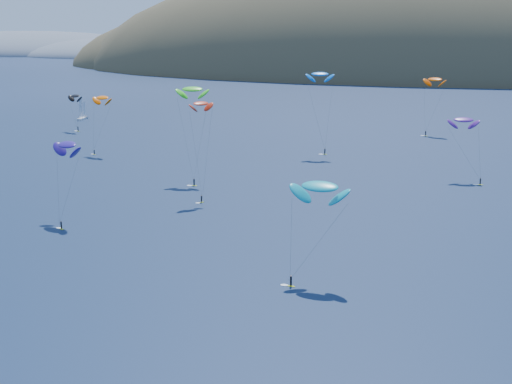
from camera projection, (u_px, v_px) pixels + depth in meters
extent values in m
ellipsoid|color=#3D3526|center=(416.00, 86.00, 599.39)|extent=(600.00, 300.00, 210.00)
ellipsoid|color=#3D3526|center=(244.00, 73.00, 668.12)|extent=(340.00, 240.00, 120.00)
ellipsoid|color=slate|center=(29.00, 55.00, 915.37)|extent=(400.00, 240.00, 60.00)
ellipsoid|color=slate|center=(114.00, 57.00, 841.01)|extent=(240.00, 180.00, 44.00)
cube|color=silver|center=(82.00, 119.00, 314.43)|extent=(3.01, 7.66, 0.89)
cylinder|color=silver|center=(82.00, 107.00, 313.65)|extent=(0.14, 0.14, 10.44)
cube|color=#B9CD16|center=(94.00, 154.00, 234.52)|extent=(1.29, 0.76, 0.07)
cylinder|color=black|center=(94.00, 152.00, 234.33)|extent=(0.29, 0.29, 1.32)
sphere|color=#8C6047|center=(94.00, 150.00, 234.14)|extent=(0.22, 0.22, 0.22)
ellipsoid|color=#FF6400|center=(102.00, 98.00, 234.56)|extent=(8.84, 6.26, 4.49)
cube|color=#B9CD16|center=(194.00, 186.00, 191.28)|extent=(1.56, 0.67, 0.08)
cylinder|color=black|center=(194.00, 182.00, 191.06)|extent=(0.35, 0.35, 1.62)
sphere|color=#8C6047|center=(194.00, 179.00, 190.83)|extent=(0.27, 0.27, 0.27)
ellipsoid|color=#39E521|center=(192.00, 89.00, 195.95)|extent=(9.35, 5.44, 4.91)
cube|color=#B9CD16|center=(325.00, 154.00, 234.74)|extent=(1.62, 0.74, 0.09)
cylinder|color=black|center=(325.00, 151.00, 234.51)|extent=(0.37, 0.37, 1.68)
sphere|color=#8C6047|center=(325.00, 148.00, 234.28)|extent=(0.28, 0.28, 0.28)
ellipsoid|color=blue|center=(320.00, 74.00, 231.95)|extent=(9.29, 5.58, 4.85)
cube|color=#B9CD16|center=(291.00, 286.00, 120.04)|extent=(1.47, 0.62, 0.08)
cylinder|color=black|center=(291.00, 281.00, 119.83)|extent=(0.33, 0.33, 1.53)
sphere|color=#8C6047|center=(291.00, 276.00, 119.61)|extent=(0.26, 0.26, 0.26)
ellipsoid|color=#089FB0|center=(320.00, 186.00, 121.63)|extent=(10.74, 6.17, 5.67)
cube|color=#B9CD16|center=(480.00, 185.00, 192.29)|extent=(1.50, 0.59, 0.08)
cylinder|color=black|center=(480.00, 181.00, 192.07)|extent=(0.34, 0.34, 1.56)
sphere|color=#8C6047|center=(481.00, 178.00, 191.85)|extent=(0.26, 0.26, 0.26)
ellipsoid|color=#4B1883|center=(464.00, 120.00, 197.75)|extent=(8.72, 4.81, 4.65)
cube|color=#B9CD16|center=(202.00, 202.00, 174.09)|extent=(1.13, 1.27, 0.07)
cylinder|color=black|center=(201.00, 199.00, 173.90)|extent=(0.31, 0.31, 1.42)
sphere|color=#8C6047|center=(201.00, 196.00, 173.70)|extent=(0.24, 0.24, 0.24)
ellipsoid|color=red|center=(201.00, 103.00, 175.52)|extent=(6.43, 6.93, 3.62)
cube|color=#B9CD16|center=(62.00, 229.00, 152.30)|extent=(1.39, 0.99, 0.08)
cylinder|color=black|center=(61.00, 225.00, 152.10)|extent=(0.32, 0.32, 1.45)
sphere|color=#8C6047|center=(61.00, 221.00, 151.89)|extent=(0.24, 0.24, 0.24)
ellipsoid|color=navy|center=(67.00, 145.00, 157.91)|extent=(9.98, 7.97, 5.06)
cube|color=#B9CD16|center=(426.00, 136.00, 270.91)|extent=(1.53, 1.09, 0.08)
cylinder|color=black|center=(426.00, 133.00, 270.69)|extent=(0.35, 0.35, 1.60)
sphere|color=#8C6047|center=(426.00, 131.00, 270.46)|extent=(0.27, 0.27, 0.27)
ellipsoid|color=#E64D00|center=(435.00, 79.00, 273.78)|extent=(10.09, 8.07, 5.11)
cube|color=#B9CD16|center=(78.00, 131.00, 281.84)|extent=(1.62, 1.08, 0.09)
cylinder|color=black|center=(78.00, 129.00, 281.60)|extent=(0.37, 0.37, 1.68)
sphere|color=#8C6047|center=(78.00, 126.00, 281.36)|extent=(0.28, 0.28, 0.28)
ellipsoid|color=black|center=(75.00, 96.00, 281.94)|extent=(8.52, 6.52, 4.31)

